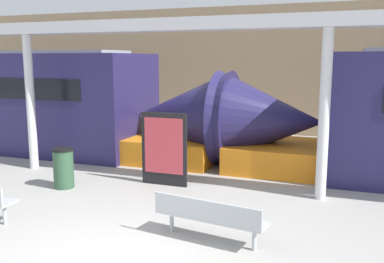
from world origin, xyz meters
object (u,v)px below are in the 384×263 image
trash_bin (63,168)px  support_column_far (31,103)px  support_column_near (324,116)px  poster_board (164,149)px  bench_near (209,215)px

trash_bin → support_column_far: support_column_far is taller
trash_bin → support_column_near: (5.62, 1.22, 1.31)m
trash_bin → support_column_near: 5.90m
trash_bin → support_column_far: (-1.88, 1.22, 1.31)m
poster_board → support_column_near: 3.65m
trash_bin → bench_near: bearing=-22.6°
trash_bin → poster_board: 2.35m
bench_near → poster_board: (-1.97, 2.68, 0.42)m
poster_board → support_column_far: (-3.98, 0.23, 0.91)m
bench_near → trash_bin: 4.41m
bench_near → poster_board: 3.36m
trash_bin → support_column_far: size_ratio=0.26×
support_column_near → trash_bin: bearing=-167.7°
support_column_far → trash_bin: bearing=-33.0°
bench_near → support_column_near: 3.56m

